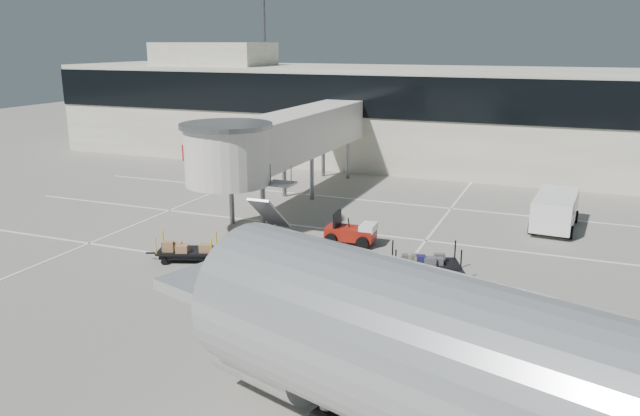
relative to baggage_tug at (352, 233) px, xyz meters
The scene contains 12 objects.
ground 7.48m from the baggage_tug, 110.25° to the right, with size 140.00×140.00×0.00m, color gray.
lane_markings 4.04m from the baggage_tug, 144.29° to the left, with size 40.00×30.00×0.02m.
terminal 23.39m from the baggage_tug, 97.28° to the left, with size 64.00×12.11×15.20m.
jet_bridge 9.18m from the baggage_tug, 141.21° to the left, with size 5.70×20.40×6.03m.
baggage_tug is the anchor object (origin of this frame).
suitcase_cart 5.43m from the baggage_tug, 32.67° to the right, with size 3.66×2.44×1.42m.
box_cart_near 6.87m from the baggage_tug, 100.74° to the right, with size 4.15×2.41×1.59m.
box_cart_far 8.37m from the baggage_tug, 140.12° to the right, with size 3.36×2.19×1.30m.
ground_worker 7.51m from the baggage_tug, 100.96° to the right, with size 0.67×0.44×1.84m, color #B2FF1A.
minivan 11.86m from the baggage_tug, 36.62° to the left, with size 2.52×5.19×1.92m.
belt_loader 25.87m from the baggage_tug, 138.92° to the left, with size 3.86×1.62×1.85m.
aircraft 19.92m from the baggage_tug, 58.32° to the right, with size 20.47×9.17×5.26m.
Camera 1 is at (12.52, -21.85, 10.08)m, focal length 35.00 mm.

